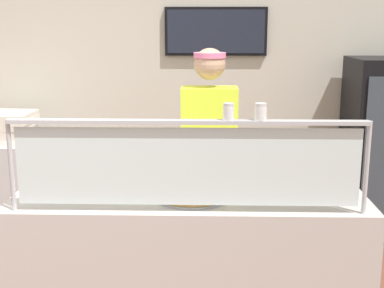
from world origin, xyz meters
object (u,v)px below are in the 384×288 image
(parmesan_shaker, at_px, (229,113))
(worker_figure, at_px, (210,159))
(pizza_tray, at_px, (192,194))
(pizza_server, at_px, (185,191))
(pizza_box_stack, at_px, (8,127))
(pepper_flake_shaker, at_px, (261,113))

(parmesan_shaker, xyz_separation_m, worker_figure, (-0.09, 0.90, -0.47))
(worker_figure, bearing_deg, parmesan_shaker, -84.49)
(pizza_tray, distance_m, worker_figure, 0.66)
(parmesan_shaker, bearing_deg, worker_figure, 95.51)
(pizza_server, height_order, parmesan_shaker, parmesan_shaker)
(pizza_tray, xyz_separation_m, parmesan_shaker, (0.19, -0.25, 0.51))
(pizza_tray, xyz_separation_m, pizza_box_stack, (-1.73, 1.77, 0.03))
(pizza_tray, height_order, worker_figure, worker_figure)
(parmesan_shaker, bearing_deg, pizza_tray, 127.27)
(pizza_tray, distance_m, pizza_server, 0.05)
(pizza_box_stack, bearing_deg, worker_figure, -31.66)
(pizza_server, relative_size, worker_figure, 0.16)
(pepper_flake_shaker, xyz_separation_m, worker_figure, (-0.25, 0.90, -0.47))
(parmesan_shaker, relative_size, pepper_flake_shaker, 1.00)
(pizza_tray, bearing_deg, pizza_box_stack, 134.19)
(pizza_box_stack, bearing_deg, pizza_tray, -45.81)
(pizza_tray, distance_m, pizza_box_stack, 2.48)
(pizza_tray, xyz_separation_m, worker_figure, (0.10, 0.65, 0.04))
(pizza_server, relative_size, parmesan_shaker, 3.19)
(pizza_server, xyz_separation_m, pepper_flake_shaker, (0.39, -0.23, 0.49))
(worker_figure, relative_size, pizza_box_stack, 3.76)
(pizza_tray, xyz_separation_m, pepper_flake_shaker, (0.35, -0.25, 0.51))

